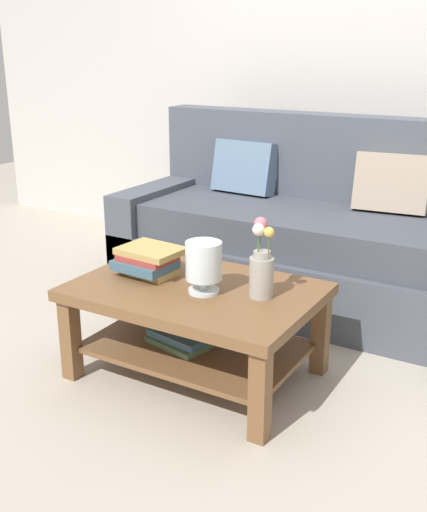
{
  "coord_description": "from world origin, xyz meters",
  "views": [
    {
      "loc": [
        1.38,
        -2.49,
        1.45
      ],
      "look_at": [
        0.0,
        -0.16,
        0.53
      ],
      "focal_mm": 43.95,
      "sensor_mm": 36.0,
      "label": 1
    }
  ],
  "objects_px": {
    "couch": "(306,239)",
    "coffee_table": "(196,312)",
    "flower_pitcher": "(262,268)",
    "glass_hurricane_vase": "(204,263)",
    "book_stack_main": "(148,261)"
  },
  "relations": [
    {
      "from": "coffee_table",
      "to": "flower_pitcher",
      "type": "relative_size",
      "value": 3.1
    },
    {
      "from": "couch",
      "to": "book_stack_main",
      "type": "bearing_deg",
      "value": -106.56
    },
    {
      "from": "glass_hurricane_vase",
      "to": "flower_pitcher",
      "type": "xyz_separation_m",
      "value": [
        0.23,
        0.08,
        -0.0
      ]
    },
    {
      "from": "book_stack_main",
      "to": "coffee_table",
      "type": "bearing_deg",
      "value": -3.37
    },
    {
      "from": "book_stack_main",
      "to": "glass_hurricane_vase",
      "type": "bearing_deg",
      "value": -8.87
    },
    {
      "from": "couch",
      "to": "flower_pitcher",
      "type": "bearing_deg",
      "value": -77.51
    },
    {
      "from": "couch",
      "to": "flower_pitcher",
      "type": "height_order",
      "value": "couch"
    },
    {
      "from": "couch",
      "to": "flower_pitcher",
      "type": "relative_size",
      "value": 6.33
    },
    {
      "from": "coffee_table",
      "to": "flower_pitcher",
      "type": "height_order",
      "value": "flower_pitcher"
    },
    {
      "from": "couch",
      "to": "glass_hurricane_vase",
      "type": "bearing_deg",
      "value": -89.75
    },
    {
      "from": "couch",
      "to": "glass_hurricane_vase",
      "type": "relative_size",
      "value": 9.55
    },
    {
      "from": "couch",
      "to": "coffee_table",
      "type": "bearing_deg",
      "value": -93.09
    },
    {
      "from": "flower_pitcher",
      "to": "glass_hurricane_vase",
      "type": "bearing_deg",
      "value": -160.73
    },
    {
      "from": "glass_hurricane_vase",
      "to": "flower_pitcher",
      "type": "relative_size",
      "value": 0.66
    },
    {
      "from": "coffee_table",
      "to": "glass_hurricane_vase",
      "type": "bearing_deg",
      "value": -28.97
    }
  ]
}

